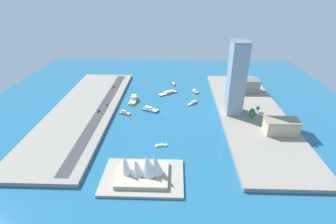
# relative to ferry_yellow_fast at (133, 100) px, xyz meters

# --- Properties ---
(ground_plane) EXTENTS (440.00, 440.00, 0.00)m
(ground_plane) POSITION_rel_ferry_yellow_fast_xyz_m (-41.70, 30.07, -2.33)
(ground_plane) COLOR #23668E
(quay_west) EXTENTS (70.00, 240.00, 3.57)m
(quay_west) POSITION_rel_ferry_yellow_fast_xyz_m (-134.86, 30.07, -0.54)
(quay_west) COLOR gray
(quay_west) RESTS_ON ground_plane
(quay_east) EXTENTS (70.00, 240.00, 3.57)m
(quay_east) POSITION_rel_ferry_yellow_fast_xyz_m (51.46, 30.07, -0.54)
(quay_east) COLOR gray
(quay_east) RESTS_ON ground_plane
(peninsula_point) EXTENTS (60.22, 41.48, 2.00)m
(peninsula_point) POSITION_rel_ferry_yellow_fast_xyz_m (-28.21, 137.87, -1.33)
(peninsula_point) COLOR #A89E89
(peninsula_point) RESTS_ON ground_plane
(road_strip) EXTENTS (10.90, 228.00, 0.15)m
(road_strip) POSITION_rel_ferry_yellow_fast_xyz_m (30.71, 30.07, 1.32)
(road_strip) COLOR #38383D
(road_strip) RESTS_ON quay_east
(ferry_yellow_fast) EXTENTS (8.38, 24.83, 6.39)m
(ferry_yellow_fast) POSITION_rel_ferry_yellow_fast_xyz_m (0.00, 0.00, 0.00)
(ferry_yellow_fast) COLOR yellow
(ferry_yellow_fast) RESTS_ON ground_plane
(barge_flat_brown) EXTENTS (26.27, 21.72, 3.20)m
(barge_flat_brown) POSITION_rel_ferry_yellow_fast_xyz_m (-41.40, -26.44, -1.19)
(barge_flat_brown) COLOR brown
(barge_flat_brown) RESTS_ON ground_plane
(tugboat_red) EXTENTS (8.82, 12.68, 3.76)m
(tugboat_red) POSITION_rel_ferry_yellow_fast_xyz_m (-77.01, -31.50, -0.99)
(tugboat_red) COLOR red
(tugboat_red) RESTS_ON ground_plane
(yacht_sleek_gray) EXTENTS (13.37, 13.72, 3.13)m
(yacht_sleek_gray) POSITION_rel_ferry_yellow_fast_xyz_m (-71.98, 4.97, -1.10)
(yacht_sleek_gray) COLOR #999EA3
(yacht_sleek_gray) RESTS_ON ground_plane
(sailboat_small_white) EXTENTS (11.50, 5.12, 11.20)m
(sailboat_small_white) POSITION_rel_ferry_yellow_fast_xyz_m (-39.48, 95.26, -1.48)
(sailboat_small_white) COLOR white
(sailboat_small_white) RESTS_ON ground_plane
(patrol_launch_navy) EXTENTS (7.72, 13.41, 3.09)m
(patrol_launch_navy) POSITION_rel_ferry_yellow_fast_xyz_m (-48.25, -59.58, -1.27)
(patrol_launch_navy) COLOR #1E284C
(patrol_launch_navy) RESTS_ON ground_plane
(water_taxi_orange) EXTENTS (13.78, 8.40, 4.21)m
(water_taxi_orange) POSITION_rel_ferry_yellow_fast_xyz_m (4.41, 34.13, -0.90)
(water_taxi_orange) COLOR orange
(water_taxi_orange) RESTS_ON ground_plane
(catamaran_blue) EXTENTS (19.62, 13.93, 4.21)m
(catamaran_blue) POSITION_rel_ferry_yellow_fast_xyz_m (-22.86, 24.45, -0.86)
(catamaran_blue) COLOR blue
(catamaran_blue) RESTS_ON ground_plane
(office_block_beige) EXTENTS (30.96, 16.67, 13.61)m
(office_block_beige) POSITION_rel_ferry_yellow_fast_xyz_m (-150.80, 74.09, 8.08)
(office_block_beige) COLOR #C6B793
(office_block_beige) RESTS_ON quay_west
(tower_tall_glass) EXTENTS (16.86, 22.03, 76.67)m
(tower_tall_glass) POSITION_rel_ferry_yellow_fast_xyz_m (-114.17, 31.33, 39.61)
(tower_tall_glass) COLOR #8C9EB2
(tower_tall_glass) RESTS_ON quay_west
(carpark_squat_concrete) EXTENTS (39.65, 20.03, 15.68)m
(carpark_squat_concrete) POSITION_rel_ferry_yellow_fast_xyz_m (-139.01, -30.36, 9.11)
(carpark_squat_concrete) COLOR gray
(carpark_squat_concrete) RESTS_ON quay_west
(van_white) EXTENTS (2.02, 4.52, 1.64)m
(van_white) POSITION_rel_ferry_yellow_fast_xyz_m (28.79, 19.01, 2.19)
(van_white) COLOR black
(van_white) RESTS_ON road_strip
(hatchback_blue) EXTENTS (1.92, 5.09, 1.62)m
(hatchback_blue) POSITION_rel_ferry_yellow_fast_xyz_m (32.89, 36.25, 2.19)
(hatchback_blue) COLOR black
(hatchback_blue) RESTS_ON road_strip
(pickup_red) EXTENTS (2.16, 4.87, 1.55)m
(pickup_red) POSITION_rel_ferry_yellow_fast_xyz_m (32.87, -37.32, 2.16)
(pickup_red) COLOR black
(pickup_red) RESTS_ON road_strip
(traffic_light_waterfront) EXTENTS (0.36, 0.36, 6.50)m
(traffic_light_waterfront) POSITION_rel_ferry_yellow_fast_xyz_m (23.86, 26.45, 5.59)
(traffic_light_waterfront) COLOR black
(traffic_light_waterfront) RESTS_ON quay_east
(opera_landmark) EXTENTS (37.88, 29.80, 20.56)m
(opera_landmark) POSITION_rel_ferry_yellow_fast_xyz_m (-28.70, 137.87, 7.09)
(opera_landmark) COLOR #BCAD93
(opera_landmark) RESTS_ON peninsula_point
(park_tree_cluster) EXTENTS (15.67, 20.96, 9.36)m
(park_tree_cluster) POSITION_rel_ferry_yellow_fast_xyz_m (-133.27, 42.36, 6.80)
(park_tree_cluster) COLOR brown
(park_tree_cluster) RESTS_ON quay_west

